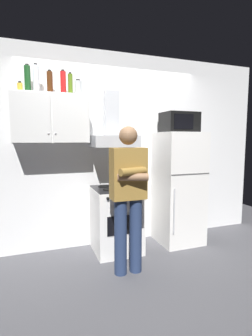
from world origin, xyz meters
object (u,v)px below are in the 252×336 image
at_px(bottle_olive_oil, 70,84).
at_px(bottle_vodka_clear, 36,79).
at_px(stove_oven, 116,219).
at_px(refrigerator, 178,188).
at_px(bottle_wine_green, 28,79).
at_px(person_standing, 128,194).
at_px(range_hood, 113,132).
at_px(bottle_canister_steel, 78,88).
at_px(bottle_rum_dark, 50,82).
at_px(bottle_soda_red, 63,83).
at_px(upper_cabinet, 51,119).
at_px(microwave, 179,122).
at_px(bottle_spice_jar, 20,87).

height_order(bottle_olive_oil, bottle_vodka_clear, bottle_vodka_clear).
xyz_separation_m(stove_oven, bottle_olive_oil, (-0.55, 0.12, 1.75)).
height_order(refrigerator, bottle_wine_green, bottle_wine_green).
distance_m(bottle_wine_green, bottle_vodka_clear, 0.10).
xyz_separation_m(person_standing, bottle_wine_green, (-1.00, 0.75, 1.31)).
relative_size(refrigerator, bottle_wine_green, 4.83).
height_order(refrigerator, bottle_vodka_clear, bottle_vodka_clear).
xyz_separation_m(range_hood, bottle_canister_steel, (-0.45, 0.03, 0.55)).
relative_size(range_hood, bottle_rum_dark, 2.67).
xyz_separation_m(refrigerator, bottle_rum_dark, (-1.75, 0.12, 1.38)).
height_order(refrigerator, bottle_rum_dark, bottle_rum_dark).
bearing_deg(bottle_olive_oil, bottle_rum_dark, 179.86).
bearing_deg(refrigerator, bottle_canister_steel, 173.77).
relative_size(range_hood, bottle_soda_red, 2.57).
height_order(person_standing, bottle_soda_red, bottle_soda_red).
height_order(upper_cabinet, stove_oven, upper_cabinet).
relative_size(stove_oven, bottle_wine_green, 2.64).
bearing_deg(person_standing, bottle_wine_green, 142.97).
bearing_deg(upper_cabinet, stove_oven, -8.90).
bearing_deg(stove_oven, microwave, 1.15).
bearing_deg(bottle_rum_dark, upper_cabinet, 129.31).
xyz_separation_m(upper_cabinet, microwave, (1.75, -0.11, -0.01)).
xyz_separation_m(refrigerator, bottle_spice_jar, (-2.08, 0.12, 1.30)).
distance_m(upper_cabinet, bottle_wine_green, 0.52).
height_order(stove_oven, bottle_vodka_clear, bottle_vodka_clear).
xyz_separation_m(range_hood, bottle_rum_dark, (-0.80, -0.01, 0.59)).
relative_size(upper_cabinet, range_hood, 1.20).
bearing_deg(bottle_canister_steel, upper_cabinet, -175.38).
bearing_deg(person_standing, range_hood, 86.09).
height_order(bottle_wine_green, bottle_vodka_clear, bottle_vodka_clear).
bearing_deg(bottle_olive_oil, person_standing, -55.33).
distance_m(stove_oven, bottle_vodka_clear, 2.02).
bearing_deg(refrigerator, bottle_vodka_clear, 176.31).
height_order(range_hood, bottle_soda_red, bottle_soda_red).
distance_m(stove_oven, bottle_spice_jar, 2.02).
xyz_separation_m(stove_oven, bottle_soda_red, (-0.64, 0.11, 1.76)).
xyz_separation_m(upper_cabinet, person_standing, (0.75, -0.73, -0.85)).
bearing_deg(bottle_vodka_clear, microwave, -3.14).
relative_size(upper_cabinet, bottle_soda_red, 3.08).
distance_m(bottle_wine_green, bottle_canister_steel, 0.60).
height_order(bottle_wine_green, bottle_olive_oil, bottle_wine_green).
distance_m(bottle_olive_oil, bottle_vodka_clear, 0.40).
xyz_separation_m(range_hood, bottle_soda_red, (-0.64, -0.02, 0.59)).
bearing_deg(bottle_canister_steel, bottle_vodka_clear, -176.57).
distance_m(bottle_rum_dark, bottle_olive_oil, 0.24).
height_order(refrigerator, bottle_canister_steel, bottle_canister_steel).
bearing_deg(bottle_rum_dark, bottle_wine_green, 174.02).
relative_size(bottle_soda_red, bottle_canister_steel, 1.43).
bearing_deg(bottle_olive_oil, bottle_canister_steel, 18.35).
xyz_separation_m(bottle_olive_oil, bottle_vodka_clear, (-0.40, 0.00, 0.03)).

